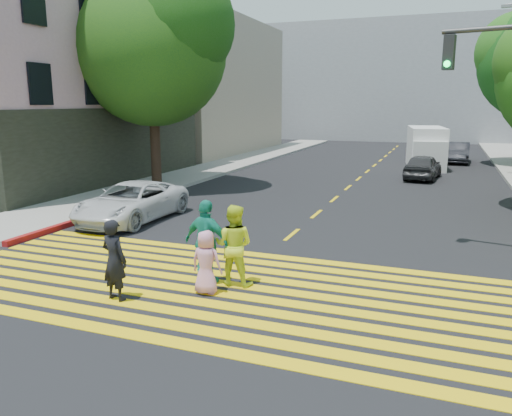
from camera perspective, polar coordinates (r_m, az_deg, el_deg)
The scene contains 18 objects.
ground at distance 9.53m, azimuth -6.54°, elevation -11.79°, with size 120.00×120.00×0.00m, color black.
sidewalk_left at distance 32.49m, azimuth -2.17°, elevation 5.27°, with size 3.00×40.00×0.15m, color gray.
curb_red at distance 17.96m, azimuth -17.47°, elevation -0.67°, with size 0.20×8.00×0.16m, color maroon.
crosswalk at distance 10.59m, azimuth -3.35°, elevation -9.22°, with size 13.40×5.30×0.01m.
lane_line at distance 30.74m, azimuth 13.02°, elevation 4.46°, with size 0.12×34.40×0.01m.
building_left_pink at distance 28.15m, azimuth -25.36°, elevation 12.33°, with size 12.10×14.10×11.00m.
building_left_tan at distance 40.99m, azimuth -8.82°, elevation 13.41°, with size 12.00×16.00×10.00m, color tan.
backdrop_block at distance 55.92m, azimuth 17.05°, elevation 13.62°, with size 30.00×8.00×12.00m, color gray.
tree_left at distance 23.39m, azimuth -11.68°, elevation 18.14°, with size 8.62×8.30×9.58m.
pedestrian_man at distance 10.15m, azimuth -15.89°, elevation -5.76°, with size 0.60×0.39×1.63m, color black.
pedestrian_woman at distance 10.58m, azimuth -2.57°, elevation -4.27°, with size 0.85×0.66×1.74m, color #D9F12A.
pedestrian_child at distance 10.19m, azimuth -5.71°, elevation -6.19°, with size 0.65×0.42×1.32m, color pink.
pedestrian_extra at distance 10.67m, azimuth -5.64°, elevation -3.93°, with size 1.07×0.45×1.83m, color #1B9379.
white_sedan at distance 16.93m, azimuth -14.01°, elevation 0.68°, with size 2.09×4.52×1.26m, color silver.
dark_car_near at distance 26.98m, azimuth 18.53°, elevation 4.52°, with size 1.51×3.76×1.28m, color #2D2D2F.
silver_car at distance 36.04m, azimuth 19.12°, elevation 6.16°, with size 1.75×4.31×1.25m, color #989BAD.
dark_car_parked at distance 35.30m, azimuth 22.05°, elevation 5.89°, with size 1.39×4.00×1.32m, color black.
white_van at distance 31.84m, azimuth 18.88°, elevation 6.44°, with size 2.57×5.32×2.41m.
Camera 1 is at (4.06, -7.73, 3.81)m, focal length 35.00 mm.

